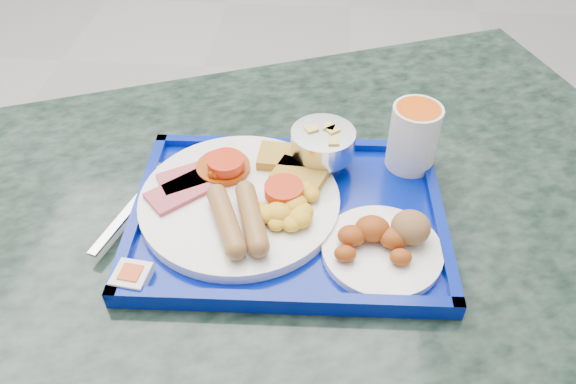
# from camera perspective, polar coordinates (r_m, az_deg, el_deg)

# --- Properties ---
(floor) EXTENTS (6.00, 6.00, 0.00)m
(floor) POSITION_cam_1_polar(r_m,az_deg,el_deg) (2.12, -11.98, 3.23)
(floor) COLOR gray
(floor) RESTS_ON ground
(table) EXTENTS (1.43, 1.20, 0.76)m
(table) POSITION_cam_1_polar(r_m,az_deg,el_deg) (0.94, -0.26, -10.88)
(table) COLOR gray
(table) RESTS_ON floor
(tray) EXTENTS (0.44, 0.33, 0.03)m
(tray) POSITION_cam_1_polar(r_m,az_deg,el_deg) (0.78, 0.00, -2.46)
(tray) COLOR #031792
(tray) RESTS_ON table
(main_plate) EXTENTS (0.28, 0.28, 0.04)m
(main_plate) POSITION_cam_1_polar(r_m,az_deg,el_deg) (0.78, -4.26, -0.58)
(main_plate) COLOR white
(main_plate) RESTS_ON tray
(bread_plate) EXTENTS (0.15, 0.15, 0.05)m
(bread_plate) POSITION_cam_1_polar(r_m,az_deg,el_deg) (0.73, 9.86, -5.03)
(bread_plate) COLOR white
(bread_plate) RESTS_ON tray
(fruit_bowl) EXTENTS (0.09, 0.09, 0.07)m
(fruit_bowl) POSITION_cam_1_polar(r_m,az_deg,el_deg) (0.82, 3.57, 4.94)
(fruit_bowl) COLOR #BCBCBE
(fruit_bowl) RESTS_ON tray
(juice_cup) EXTENTS (0.07, 0.07, 0.10)m
(juice_cup) POSITION_cam_1_polar(r_m,az_deg,el_deg) (0.84, 12.65, 5.66)
(juice_cup) COLOR white
(juice_cup) RESTS_ON tray
(spoon) EXTENTS (0.03, 0.17, 0.01)m
(spoon) POSITION_cam_1_polar(r_m,az_deg,el_deg) (0.84, -13.79, 1.07)
(spoon) COLOR #BCBCBE
(spoon) RESTS_ON tray
(knife) EXTENTS (0.06, 0.18, 0.00)m
(knife) POSITION_cam_1_polar(r_m,az_deg,el_deg) (0.81, -15.63, -1.50)
(knife) COLOR #BCBCBE
(knife) RESTS_ON tray
(jam_packet) EXTENTS (0.05, 0.05, 0.02)m
(jam_packet) POSITION_cam_1_polar(r_m,az_deg,el_deg) (0.72, -15.60, -8.26)
(jam_packet) COLOR white
(jam_packet) RESTS_ON tray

